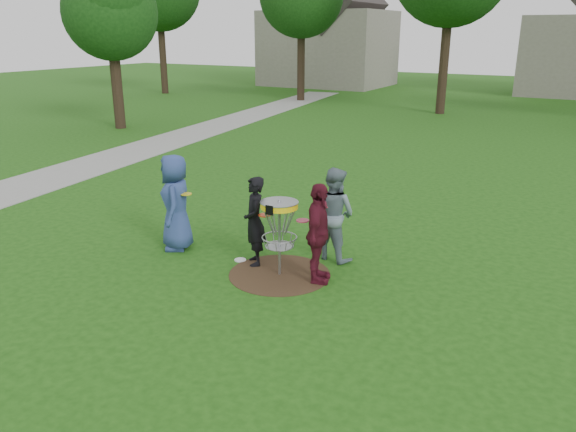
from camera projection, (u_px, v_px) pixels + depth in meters
The scene contains 10 objects.
ground at pixel (280, 274), 9.91m from camera, with size 100.00×100.00×0.00m, color #19470F.
dirt_patch at pixel (280, 274), 9.91m from camera, with size 1.80×1.80×0.01m, color #47331E.
concrete_path at pixel (159, 144), 21.20m from camera, with size 2.20×40.00×0.02m, color #9E9E99.
player_blue at pixel (176, 202), 10.83m from camera, with size 0.92×0.60×1.88m, color navy.
player_black at pixel (255, 221), 10.12m from camera, with size 0.60×0.39×1.65m, color black.
player_grey at pixel (334, 214), 10.35m from camera, with size 0.85×0.67×1.76m, color slate.
player_maroon at pixel (318, 234), 9.37m from camera, with size 1.02×0.42×1.73m, color #551322.
disc_on_grass at pixel (240, 260), 10.51m from camera, with size 0.22×0.22×0.02m, color silver.
disc_golf_basket at pixel (279, 220), 9.59m from camera, with size 0.66×0.67×1.38m.
held_discs at pixel (267, 209), 10.01m from camera, with size 2.76×1.06×0.16m.
Camera 1 is at (4.62, -7.82, 4.10)m, focal length 35.00 mm.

